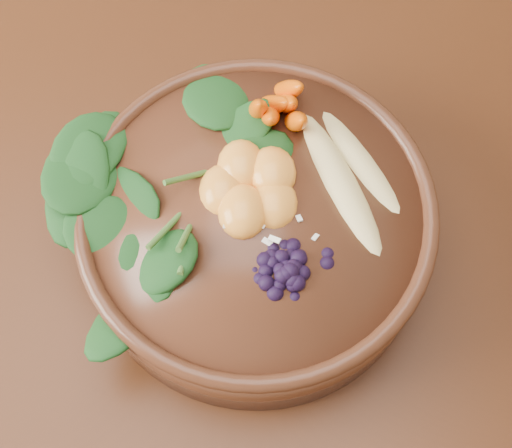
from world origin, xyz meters
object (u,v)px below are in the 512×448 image
object	(u,v)px
kale_heap	(176,150)
mandarin_cluster	(250,179)
carrot_cluster	(282,83)
banana_halves	(352,163)
dining_table	(21,151)
blueberry_pile	(289,264)
stoneware_bowl	(256,228)

from	to	relation	value
kale_heap	mandarin_cluster	world-z (taller)	kale_heap
carrot_cluster	banana_halves	xyz separation A→B (m)	(0.06, -0.07, -0.03)
dining_table	mandarin_cluster	bearing A→B (deg)	-28.11
banana_halves	blueberry_pile	xyz separation A→B (m)	(-0.06, -0.10, 0.01)
carrot_cluster	mandarin_cluster	distance (m)	0.09
banana_halves	carrot_cluster	bearing A→B (deg)	113.06
blueberry_pile	dining_table	bearing A→B (deg)	143.23
kale_heap	mandarin_cluster	xyz separation A→B (m)	(0.07, -0.03, -0.01)
stoneware_bowl	mandarin_cluster	size ratio (longest dim) A/B	3.15
blueberry_pile	stoneware_bowl	bearing A→B (deg)	112.47
stoneware_bowl	dining_table	bearing A→B (deg)	149.24
carrot_cluster	blueberry_pile	distance (m)	0.17
dining_table	stoneware_bowl	size ratio (longest dim) A/B	4.82
kale_heap	mandarin_cluster	distance (m)	0.07
banana_halves	blueberry_pile	bearing A→B (deg)	-141.51
blueberry_pile	banana_halves	bearing A→B (deg)	58.09
stoneware_bowl	carrot_cluster	size ratio (longest dim) A/B	3.62
kale_heap	mandarin_cluster	size ratio (longest dim) A/B	2.07
mandarin_cluster	blueberry_pile	distance (m)	0.09
kale_heap	blueberry_pile	bearing A→B (deg)	-48.59
dining_table	stoneware_bowl	distance (m)	0.36
kale_heap	banana_halves	xyz separation A→B (m)	(0.16, -0.01, -0.01)
banana_halves	kale_heap	bearing A→B (deg)	156.45
carrot_cluster	mandarin_cluster	world-z (taller)	carrot_cluster
mandarin_cluster	blueberry_pile	bearing A→B (deg)	-69.66
stoneware_bowl	carrot_cluster	distance (m)	0.14
stoneware_bowl	kale_heap	bearing A→B (deg)	146.47
dining_table	banana_halves	world-z (taller)	banana_halves
kale_heap	carrot_cluster	distance (m)	0.11
mandarin_cluster	banana_halves	bearing A→B (deg)	9.86
dining_table	banana_halves	size ratio (longest dim) A/B	8.42
stoneware_bowl	kale_heap	distance (m)	0.11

